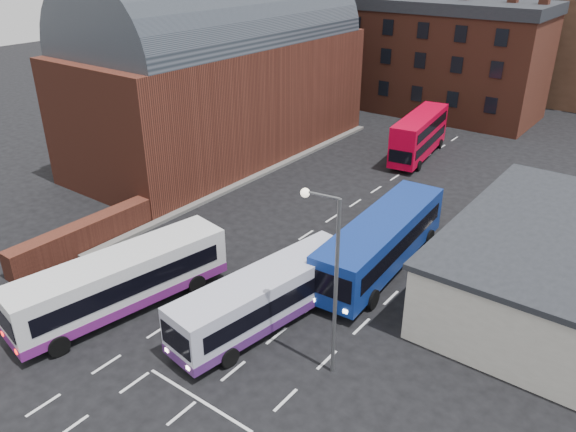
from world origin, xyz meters
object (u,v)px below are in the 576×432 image
Objects in this scene: pedestrian_red at (23,299)px; pedestrian_beige at (27,313)px; bus_red_double at (419,135)px; bus_blue at (382,240)px; bus_white_outbound at (121,279)px; bus_white_inbound at (266,294)px; street_lamp at (330,270)px.

pedestrian_red is 1.13m from pedestrian_beige.
bus_red_double is 5.79× the size of pedestrian_red.
bus_blue is 19.85m from pedestrian_red.
bus_white_outbound is 5.25m from pedestrian_red.
bus_red_double is 34.95m from pedestrian_red.
bus_red_double is 7.10× the size of pedestrian_beige.
street_lamp is (4.35, -1.07, 3.55)m from bus_white_inbound.
street_lamp reaches higher than bus_white_inbound.
street_lamp is 16.75m from pedestrian_red.
pedestrian_beige is at bearing 49.67° from bus_blue.
bus_blue is 7.11× the size of pedestrian_red.
bus_white_inbound is at bearing 72.46° from bus_blue.
bus_white_inbound is 0.89× the size of bus_blue.
street_lamp is (8.95, -28.47, 3.18)m from bus_red_double.
bus_red_double is at bearing -74.37° from bus_blue.
bus_red_double is 35.19m from pedestrian_beige.
pedestrian_beige is (-2.80, -3.83, -1.16)m from bus_white_outbound.
bus_blue is (8.88, 11.76, 0.11)m from bus_white_outbound.
bus_white_inbound is at bearing 91.79° from bus_red_double.
pedestrian_red is (-6.08, -34.40, -1.23)m from bus_red_double.
bus_white_outbound is at bearing -166.19° from pedestrian_red.
bus_white_inbound is 5.72m from street_lamp.
bus_blue is at bearing 103.94° from street_lamp.
bus_white_outbound is 31.05m from bus_red_double.
pedestrian_red reaches higher than pedestrian_beige.
pedestrian_red is at bearing 72.23° from bus_red_double.
bus_red_double is 30.02m from street_lamp.
bus_white_inbound is 1.26× the size of street_lamp.
bus_white_outbound is 1.08× the size of bus_white_inbound.
bus_white_outbound is 0.96× the size of bus_blue.
pedestrian_red is (-15.03, -5.92, -4.41)m from street_lamp.
bus_red_double is at bearing -98.58° from pedestrian_beige.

